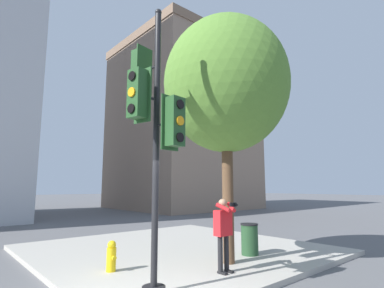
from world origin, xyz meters
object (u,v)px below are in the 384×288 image
(traffic_signal_pole, at_px, (152,116))
(person_photographer, at_px, (224,228))
(street_tree, at_px, (226,85))
(fire_hydrant, at_px, (111,256))
(trash_bin, at_px, (250,239))

(traffic_signal_pole, xyz_separation_m, person_photographer, (2.01, 0.08, -2.24))
(traffic_signal_pole, distance_m, person_photographer, 3.01)
(street_tree, bearing_deg, person_photographer, -145.10)
(person_photographer, xyz_separation_m, fire_hydrant, (-1.84, 1.73, -0.63))
(street_tree, distance_m, trash_bin, 4.32)
(street_tree, relative_size, trash_bin, 7.58)
(traffic_signal_pole, relative_size, trash_bin, 6.42)
(fire_hydrant, distance_m, trash_bin, 3.80)
(person_photographer, relative_size, street_tree, 0.25)
(person_photographer, relative_size, trash_bin, 1.89)
(person_photographer, distance_m, street_tree, 3.73)
(fire_hydrant, height_order, trash_bin, trash_bin)
(person_photographer, bearing_deg, traffic_signal_pole, -177.71)
(street_tree, relative_size, fire_hydrant, 9.63)
(traffic_signal_pole, distance_m, street_tree, 3.10)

